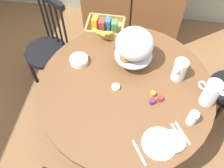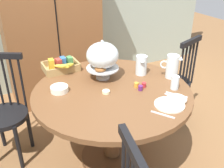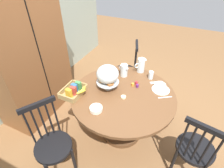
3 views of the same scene
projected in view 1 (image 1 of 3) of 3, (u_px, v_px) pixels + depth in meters
The scene contains 18 objects.
ground_plane at pixel (130, 138), 2.32m from camera, with size 10.00×10.00×0.00m, color brown.
dining_table at pixel (125, 100), 1.93m from camera, with size 1.27×1.27×0.74m.
windsor_chair_near_window at pixel (48, 51), 2.35m from camera, with size 0.45×0.45×0.97m.
pastry_stand_with_dome at pixel (134, 45), 1.72m from camera, with size 0.28×0.28×0.34m.
orange_juice_pitcher at pixel (179, 71), 1.74m from camera, with size 0.11×0.17×0.17m.
milk_pitcher at pixel (210, 94), 1.61m from camera, with size 0.15×0.14×0.20m.
cereal_basket at pixel (105, 27), 2.05m from camera, with size 0.32×0.30×0.12m.
china_plate_large at pixel (159, 143), 1.51m from camera, with size 0.22×0.22×0.01m, color white.
china_plate_small at pixel (174, 141), 1.51m from camera, with size 0.15×0.15×0.01m, color white.
cereal_bowl at pixel (79, 60), 1.87m from camera, with size 0.14×0.14×0.04m, color white.
drinking_glass at pixel (192, 118), 1.55m from camera, with size 0.06×0.06×0.11m, color silver.
butter_dish at pixel (116, 87), 1.74m from camera, with size 0.06×0.06×0.02m, color beige.
jam_jar_strawberry at pixel (160, 99), 1.68m from camera, with size 0.04×0.04×0.04m, color #B7282D.
jam_jar_apricot at pixel (153, 94), 1.70m from camera, with size 0.04×0.04×0.04m, color orange.
jam_jar_grape at pixel (152, 101), 1.66m from camera, with size 0.04×0.04×0.04m, color #5B2366.
table_knife at pixel (179, 135), 1.54m from camera, with size 0.17×0.01×0.01m, color silver.
dinner_fork at pixel (183, 133), 1.55m from camera, with size 0.17×0.01×0.01m, color silver.
soup_spoon at pixel (139, 153), 1.48m from camera, with size 0.17×0.01×0.01m, color silver.
Camera 1 is at (-0.02, -0.93, 2.19)m, focal length 39.32 mm.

